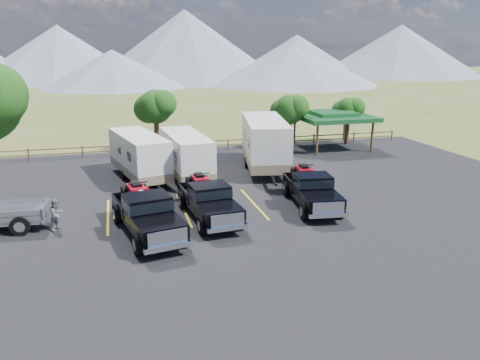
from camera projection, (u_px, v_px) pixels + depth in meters
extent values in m
plane|color=#4C5C27|center=(238.00, 234.00, 22.32)|extent=(320.00, 320.00, 0.00)
cube|color=black|center=(224.00, 213.00, 25.10)|extent=(44.00, 34.00, 0.04)
cube|color=gold|center=(108.00, 216.00, 24.53)|extent=(0.12, 5.50, 0.01)
cube|color=gold|center=(184.00, 210.00, 25.53)|extent=(0.12, 5.50, 0.01)
cube|color=gold|center=(254.00, 203.00, 26.52)|extent=(0.12, 5.50, 0.01)
cube|color=gold|center=(319.00, 198.00, 27.52)|extent=(0.12, 5.50, 0.01)
cylinder|color=black|center=(289.00, 134.00, 39.96)|extent=(0.39, 0.39, 2.80)
sphere|color=#164812|center=(290.00, 110.00, 39.38)|extent=(2.52, 2.52, 2.52)
sphere|color=#164812|center=(298.00, 107.00, 39.03)|extent=(1.98, 1.98, 1.98)
sphere|color=#164812|center=(282.00, 111.00, 39.68)|extent=(2.16, 2.16, 2.16)
cylinder|color=black|center=(347.00, 131.00, 42.42)|extent=(0.38, 0.38, 2.52)
sphere|color=#164812|center=(348.00, 110.00, 41.90)|extent=(2.24, 2.24, 2.24)
sphere|color=#164812|center=(356.00, 108.00, 41.58)|extent=(1.76, 1.76, 1.76)
sphere|color=#164812|center=(342.00, 111.00, 42.16)|extent=(1.92, 1.92, 1.92)
cylinder|color=black|center=(157.00, 135.00, 39.05)|extent=(0.41, 0.41, 3.08)
sphere|color=#164812|center=(156.00, 107.00, 38.41)|extent=(2.80, 2.80, 2.80)
sphere|color=#164812|center=(163.00, 104.00, 38.01)|extent=(2.20, 2.20, 2.20)
sphere|color=#164812|center=(148.00, 109.00, 38.74)|extent=(2.40, 2.40, 2.40)
cylinder|color=#4F3921|center=(29.00, 155.00, 36.38)|extent=(0.12, 0.12, 1.00)
cylinder|color=#4F3921|center=(82.00, 152.00, 37.38)|extent=(0.12, 0.12, 1.00)
cylinder|color=#4F3921|center=(133.00, 149.00, 38.37)|extent=(0.12, 0.12, 1.00)
cylinder|color=#4F3921|center=(182.00, 147.00, 39.37)|extent=(0.12, 0.12, 1.00)
cylinder|color=#4F3921|center=(228.00, 144.00, 40.36)|extent=(0.12, 0.12, 1.00)
cylinder|color=#4F3921|center=(272.00, 142.00, 41.35)|extent=(0.12, 0.12, 1.00)
cylinder|color=#4F3921|center=(314.00, 140.00, 42.35)|extent=(0.12, 0.12, 1.00)
cylinder|color=#4F3921|center=(354.00, 137.00, 43.34)|extent=(0.12, 0.12, 1.00)
cylinder|color=#4F3921|center=(392.00, 135.00, 44.34)|extent=(0.12, 0.12, 1.00)
cube|color=#4F3921|center=(205.00, 146.00, 39.88)|extent=(36.00, 0.06, 0.08)
cube|color=#4F3921|center=(205.00, 141.00, 39.77)|extent=(36.00, 0.06, 0.08)
cylinder|color=#4F3921|center=(317.00, 140.00, 38.04)|extent=(0.20, 0.20, 2.60)
cylinder|color=#4F3921|center=(295.00, 130.00, 42.68)|extent=(0.20, 0.20, 2.60)
cylinder|color=#4F3921|center=(372.00, 137.00, 39.28)|extent=(0.20, 0.20, 2.60)
cylinder|color=#4F3921|center=(344.00, 127.00, 43.93)|extent=(0.20, 0.20, 2.60)
cube|color=#175125|center=(333.00, 117.00, 40.58)|extent=(6.20, 6.20, 0.35)
cube|color=#175125|center=(333.00, 113.00, 40.50)|extent=(3.50, 3.50, 0.35)
cone|color=gray|center=(59.00, 53.00, 119.94)|extent=(44.00, 44.00, 14.00)
cone|color=gray|center=(185.00, 45.00, 123.63)|extent=(52.00, 52.00, 18.00)
cone|color=gray|center=(297.00, 56.00, 138.48)|extent=(40.00, 40.00, 12.00)
cone|color=gray|center=(400.00, 50.00, 142.31)|extent=(50.00, 50.00, 15.00)
cone|color=gray|center=(113.00, 69.00, 100.78)|extent=(32.00, 32.00, 8.00)
cone|color=gray|center=(292.00, 65.00, 107.80)|extent=(40.00, 40.00, 9.00)
cube|color=black|center=(148.00, 221.00, 22.04)|extent=(3.08, 6.33, 0.38)
cube|color=black|center=(160.00, 227.00, 20.16)|extent=(2.37, 2.27, 0.53)
cube|color=black|center=(148.00, 206.00, 21.71)|extent=(2.28, 2.01, 1.06)
cube|color=black|center=(147.00, 203.00, 21.67)|extent=(2.34, 2.08, 0.48)
cube|color=black|center=(137.00, 203.00, 23.61)|extent=(2.49, 2.90, 0.59)
cube|color=silver|center=(168.00, 237.00, 19.24)|extent=(1.69, 0.41, 0.59)
cube|color=silver|center=(169.00, 247.00, 19.29)|extent=(2.08, 0.59, 0.23)
cube|color=silver|center=(132.00, 202.00, 24.81)|extent=(2.08, 0.57, 0.23)
cylinder|color=black|center=(138.00, 245.00, 19.84)|extent=(0.50, 1.00, 0.96)
cylinder|color=black|center=(183.00, 237.00, 20.69)|extent=(0.50, 1.00, 0.96)
cylinder|color=black|center=(117.00, 214.00, 23.49)|extent=(0.50, 1.00, 0.96)
cylinder|color=black|center=(156.00, 208.00, 24.33)|extent=(0.50, 1.00, 0.96)
cube|color=maroon|center=(136.00, 190.00, 23.41)|extent=(1.00, 1.50, 0.37)
cube|color=black|center=(136.00, 184.00, 23.34)|extent=(0.57, 0.87, 0.19)
cube|color=maroon|center=(139.00, 191.00, 22.88)|extent=(0.91, 0.53, 0.23)
cylinder|color=black|center=(138.00, 183.00, 22.87)|extent=(0.95, 0.25, 0.06)
cylinder|color=black|center=(130.00, 198.00, 22.76)|extent=(0.39, 0.64, 0.60)
cylinder|color=black|center=(149.00, 195.00, 23.17)|extent=(0.39, 0.64, 0.60)
cylinder|color=black|center=(125.00, 192.00, 23.78)|extent=(0.39, 0.64, 0.60)
cylinder|color=black|center=(143.00, 189.00, 24.18)|extent=(0.39, 0.64, 0.60)
cube|color=black|center=(209.00, 207.00, 24.09)|extent=(2.37, 5.88, 0.36)
cube|color=black|center=(221.00, 212.00, 22.25)|extent=(2.09, 1.98, 0.50)
cube|color=black|center=(210.00, 194.00, 23.78)|extent=(2.03, 1.74, 1.01)
cube|color=black|center=(209.00, 191.00, 23.74)|extent=(2.07, 1.80, 0.45)
cube|color=black|center=(200.00, 192.00, 25.65)|extent=(2.15, 2.58, 0.55)
cube|color=silver|center=(228.00, 220.00, 21.33)|extent=(1.61, 0.23, 0.55)
cube|color=silver|center=(228.00, 228.00, 21.38)|extent=(1.98, 0.36, 0.22)
cube|color=silver|center=(194.00, 191.00, 26.83)|extent=(1.98, 0.34, 0.22)
cylinder|color=black|center=(202.00, 226.00, 22.03)|extent=(0.38, 0.93, 0.91)
cylinder|color=black|center=(240.00, 221.00, 22.66)|extent=(0.38, 0.93, 0.91)
cylinder|color=black|center=(182.00, 200.00, 25.62)|extent=(0.38, 0.93, 0.91)
cylinder|color=black|center=(215.00, 197.00, 26.25)|extent=(0.38, 0.93, 0.91)
cube|color=maroon|center=(199.00, 180.00, 25.46)|extent=(0.82, 1.37, 0.35)
cube|color=black|center=(199.00, 175.00, 25.39)|extent=(0.47, 0.79, 0.18)
cube|color=maroon|center=(202.00, 181.00, 24.93)|extent=(0.83, 0.42, 0.22)
cylinder|color=black|center=(201.00, 174.00, 24.93)|extent=(0.91, 0.14, 0.06)
cylinder|color=black|center=(194.00, 187.00, 24.86)|extent=(0.31, 0.58, 0.56)
cylinder|color=black|center=(210.00, 185.00, 25.17)|extent=(0.31, 0.58, 0.56)
cylinder|color=black|center=(189.00, 181.00, 25.86)|extent=(0.31, 0.58, 0.56)
cylinder|color=black|center=(205.00, 180.00, 26.16)|extent=(0.31, 0.58, 0.56)
cube|color=black|center=(311.00, 196.00, 25.88)|extent=(2.57, 5.92, 0.36)
cube|color=black|center=(322.00, 200.00, 23.94)|extent=(2.15, 2.04, 0.50)
cube|color=black|center=(313.00, 184.00, 25.57)|extent=(2.08, 1.80, 1.01)
cube|color=black|center=(313.00, 181.00, 25.53)|extent=(2.12, 1.86, 0.45)
cube|color=black|center=(303.00, 182.00, 27.53)|extent=(2.22, 2.64, 0.55)
cube|color=silver|center=(328.00, 208.00, 22.98)|extent=(1.61, 0.29, 0.55)
cube|color=silver|center=(328.00, 215.00, 23.02)|extent=(1.98, 0.43, 0.22)
cube|color=silver|center=(298.00, 182.00, 28.77)|extent=(1.98, 0.41, 0.22)
cylinder|color=black|center=(304.00, 211.00, 23.91)|extent=(0.41, 0.94, 0.91)
cylinder|color=black|center=(340.00, 210.00, 24.15)|extent=(0.41, 0.94, 0.91)
cylinder|color=black|center=(286.00, 189.00, 27.71)|extent=(0.41, 0.94, 0.91)
cylinder|color=black|center=(317.00, 188.00, 27.95)|extent=(0.41, 0.94, 0.91)
cube|color=maroon|center=(304.00, 171.00, 27.34)|extent=(0.87, 1.39, 0.35)
cube|color=black|center=(304.00, 166.00, 27.28)|extent=(0.50, 0.80, 0.18)
cube|color=maroon|center=(306.00, 171.00, 26.79)|extent=(0.84, 0.45, 0.22)
cylinder|color=black|center=(306.00, 165.00, 26.79)|extent=(0.91, 0.18, 0.06)
cylinder|color=black|center=(298.00, 177.00, 26.82)|extent=(0.33, 0.59, 0.56)
cylinder|color=black|center=(314.00, 176.00, 26.93)|extent=(0.33, 0.59, 0.56)
cylinder|color=black|center=(294.00, 172.00, 27.87)|extent=(0.33, 0.59, 0.56)
cylinder|color=black|center=(308.00, 171.00, 27.99)|extent=(0.33, 0.59, 0.56)
cube|color=white|center=(139.00, 153.00, 30.92)|extent=(3.79, 7.35, 2.53)
cube|color=#7F7058|center=(140.00, 168.00, 31.19)|extent=(3.82, 7.39, 0.56)
cube|color=black|center=(129.00, 157.00, 28.84)|extent=(0.21, 0.82, 0.56)
cube|color=black|center=(164.00, 153.00, 29.87)|extent=(0.21, 0.82, 0.56)
cylinder|color=black|center=(124.00, 175.00, 31.08)|extent=(0.38, 0.69, 0.66)
cylinder|color=black|center=(154.00, 172.00, 32.03)|extent=(0.38, 0.69, 0.66)
cube|color=black|center=(162.00, 189.00, 27.59)|extent=(0.49, 1.67, 0.09)
cube|color=white|center=(186.00, 153.00, 31.26)|extent=(2.76, 7.06, 2.48)
cube|color=#7F7058|center=(186.00, 167.00, 31.52)|extent=(2.79, 7.10, 0.55)
cube|color=black|center=(175.00, 156.00, 29.27)|extent=(0.09, 0.83, 0.55)
cube|color=black|center=(209.00, 153.00, 29.99)|extent=(0.09, 0.83, 0.55)
cylinder|color=black|center=(171.00, 173.00, 31.56)|extent=(0.28, 0.66, 0.64)
cylinder|color=black|center=(200.00, 171.00, 32.23)|extent=(0.28, 0.66, 0.64)
cube|color=black|center=(203.00, 189.00, 27.74)|extent=(0.25, 1.66, 0.09)
cube|color=white|center=(265.00, 140.00, 33.60)|extent=(4.25, 8.70, 3.00)
cube|color=#7F7058|center=(264.00, 156.00, 33.92)|extent=(4.28, 8.75, 0.67)
cube|color=black|center=(248.00, 142.00, 31.43)|extent=(0.22, 0.99, 0.67)
cube|color=black|center=(288.00, 141.00, 31.60)|extent=(0.22, 0.99, 0.67)
cylinder|color=black|center=(247.00, 162.00, 34.32)|extent=(0.42, 0.82, 0.78)
cylinder|color=black|center=(281.00, 162.00, 34.47)|extent=(0.42, 0.82, 0.78)
cube|color=black|center=(274.00, 180.00, 29.07)|extent=(0.52, 1.99, 0.11)
cube|color=gray|center=(20.00, 210.00, 22.70)|extent=(2.58, 2.12, 0.56)
cube|color=silver|center=(47.00, 215.00, 23.02)|extent=(0.30, 2.00, 0.22)
cylinder|color=black|center=(30.00, 212.00, 23.77)|extent=(0.94, 0.37, 0.92)
cylinder|color=black|center=(20.00, 226.00, 21.96)|extent=(0.94, 0.37, 0.92)
imported|color=silver|center=(141.00, 209.00, 22.75)|extent=(0.85, 0.80, 1.94)
imported|color=slate|center=(57.00, 214.00, 22.54)|extent=(0.93, 0.96, 1.56)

